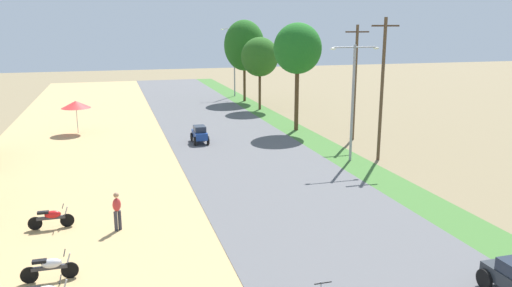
{
  "coord_description": "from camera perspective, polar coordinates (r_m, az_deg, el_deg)",
  "views": [
    {
      "loc": [
        -8.15,
        -7.3,
        8.24
      ],
      "look_at": [
        0.08,
        21.15,
        1.21
      ],
      "focal_mm": 35.12,
      "sensor_mm": 36.0,
      "label": 1
    }
  ],
  "objects": [
    {
      "name": "parked_motorbike_fourth",
      "position": [
        22.4,
        -22.26,
        -7.75
      ],
      "size": [
        1.8,
        0.54,
        0.94
      ],
      "color": "black",
      "rests_on": "dirt_shoulder"
    },
    {
      "name": "utility_pole_near",
      "position": [
        31.47,
        14.16,
        6.19
      ],
      "size": [
        1.8,
        0.2,
        8.69
      ],
      "color": "brown",
      "rests_on": "ground"
    },
    {
      "name": "pedestrian_on_shoulder",
      "position": [
        21.2,
        -15.55,
        -7.23
      ],
      "size": [
        0.43,
        0.39,
        1.62
      ],
      "color": "#33333D",
      "rests_on": "dirt_shoulder"
    },
    {
      "name": "vendor_umbrella",
      "position": [
        40.81,
        -19.83,
        4.2
      ],
      "size": [
        2.2,
        2.2,
        2.52
      ],
      "color": "#99999E",
      "rests_on": "dirt_shoulder"
    },
    {
      "name": "streetlamp_near",
      "position": [
        30.83,
        10.98,
        5.52
      ],
      "size": [
        3.16,
        0.2,
        7.05
      ],
      "color": "gray",
      "rests_on": "median_strip"
    },
    {
      "name": "median_tree_second",
      "position": [
        49.29,
        0.44,
        9.82
      ],
      "size": [
        3.64,
        3.64,
        7.06
      ],
      "color": "#4C351E",
      "rests_on": "median_strip"
    },
    {
      "name": "utility_pole_far",
      "position": [
        36.91,
        11.23,
        7.01
      ],
      "size": [
        1.8,
        0.2,
        8.27
      ],
      "color": "brown",
      "rests_on": "ground"
    },
    {
      "name": "median_tree_third",
      "position": [
        54.9,
        -1.34,
        11.1
      ],
      "size": [
        4.36,
        4.36,
        8.74
      ],
      "color": "#4C351E",
      "rests_on": "median_strip"
    },
    {
      "name": "streetlamp_mid",
      "position": [
        59.04,
        -2.48,
        9.81
      ],
      "size": [
        3.16,
        0.2,
        7.91
      ],
      "color": "gray",
      "rests_on": "median_strip"
    },
    {
      "name": "car_hatchback_blue",
      "position": [
        35.63,
        -6.44,
        1.13
      ],
      "size": [
        1.04,
        2.0,
        1.23
      ],
      "color": "navy",
      "rests_on": "road_strip"
    },
    {
      "name": "median_tree_nearest",
      "position": [
        39.33,
        4.76,
        10.69
      ],
      "size": [
        3.72,
        3.72,
        8.37
      ],
      "color": "#4C351E",
      "rests_on": "median_strip"
    },
    {
      "name": "parked_motorbike_third",
      "position": [
        18.11,
        -22.39,
        -12.83
      ],
      "size": [
        1.8,
        0.54,
        0.94
      ],
      "color": "black",
      "rests_on": "dirt_shoulder"
    }
  ]
}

